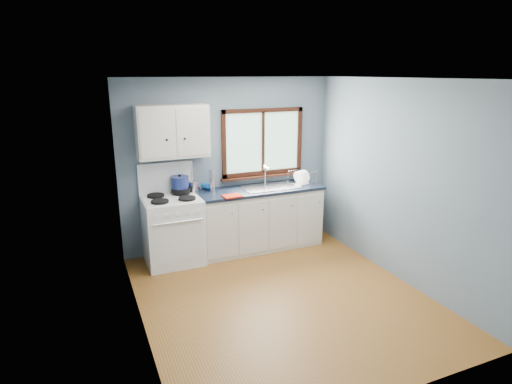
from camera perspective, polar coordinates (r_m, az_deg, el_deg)
name	(u,v)px	position (r m, az deg, el deg)	size (l,w,h in m)	color
floor	(282,297)	(5.22, 3.47, -13.84)	(3.20, 3.60, 0.02)	brown
ceiling	(286,77)	(4.55, 4.01, 14.99)	(3.20, 3.60, 0.02)	white
wall_back	(229,164)	(6.35, -3.65, 3.73)	(3.20, 0.02, 2.50)	slate
wall_front	(395,259)	(3.32, 18.06, -8.44)	(3.20, 0.02, 2.50)	slate
wall_left	(134,214)	(4.28, -15.93, -2.78)	(0.02, 3.60, 2.50)	slate
wall_right	(399,181)	(5.62, 18.54, 1.37)	(0.02, 3.60, 2.50)	slate
gas_range	(173,228)	(6.00, -11.03, -4.77)	(0.76, 0.69, 1.36)	white
base_cabinets	(259,221)	(6.42, 0.43, -3.90)	(1.85, 0.60, 0.88)	silver
countertop	(259,190)	(6.27, 0.45, 0.32)	(1.89, 0.64, 0.04)	black
sink	(270,191)	(6.35, 1.93, 0.13)	(0.84, 0.46, 0.44)	silver
window	(263,147)	(6.47, 0.93, 6.02)	(1.36, 0.10, 1.03)	#9EC6A8
upper_cabinets	(173,132)	(5.85, -11.06, 7.92)	(0.95, 0.35, 0.70)	silver
skillet	(181,190)	(6.03, -9.95, 0.30)	(0.41, 0.27, 0.05)	black
stockpot	(180,184)	(6.01, -10.12, 1.08)	(0.31, 0.31, 0.25)	navy
utensil_crock	(194,187)	(6.09, -8.29, 0.71)	(0.13, 0.13, 0.41)	silver
thermos	(212,180)	(6.11, -5.90, 1.54)	(0.07, 0.07, 0.32)	silver
soap_bottle	(211,182)	(6.15, -6.02, 1.34)	(0.10, 0.10, 0.25)	blue
dish_towel	(232,196)	(5.85, -3.22, -0.54)	(0.25, 0.18, 0.02)	red
dish_rack	(302,180)	(6.61, 6.15, 1.67)	(0.45, 0.39, 0.20)	silver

